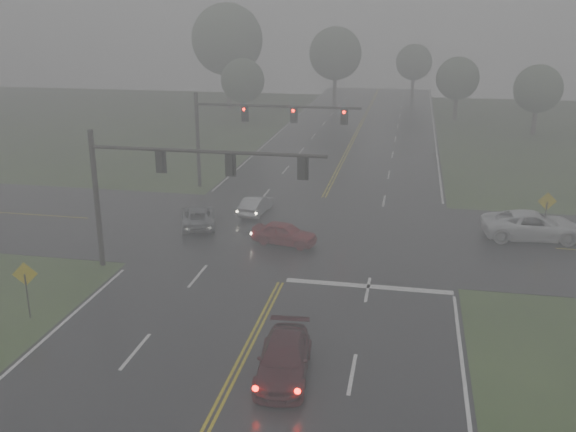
% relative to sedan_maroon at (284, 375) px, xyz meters
% --- Properties ---
extents(main_road, '(18.00, 160.00, 0.02)m').
position_rel_sedan_maroon_xyz_m(main_road, '(-1.90, 14.56, 0.00)').
color(main_road, black).
rests_on(main_road, ground).
extents(cross_street, '(120.00, 14.00, 0.02)m').
position_rel_sedan_maroon_xyz_m(cross_street, '(-1.90, 16.56, 0.00)').
color(cross_street, black).
rests_on(cross_street, ground).
extents(stop_bar, '(8.50, 0.50, 0.01)m').
position_rel_sedan_maroon_xyz_m(stop_bar, '(2.60, 8.96, 0.00)').
color(stop_bar, silver).
rests_on(stop_bar, ground).
extents(sedan_maroon, '(2.32, 4.91, 1.38)m').
position_rel_sedan_maroon_xyz_m(sedan_maroon, '(0.00, 0.00, 0.00)').
color(sedan_maroon, '#3A0A12').
rests_on(sedan_maroon, ground).
extents(sedan_red, '(4.18, 2.32, 1.34)m').
position_rel_sedan_maroon_xyz_m(sedan_red, '(-2.84, 14.25, 0.00)').
color(sedan_red, maroon).
rests_on(sedan_red, ground).
extents(sedan_silver, '(1.75, 3.89, 1.24)m').
position_rel_sedan_maroon_xyz_m(sedan_silver, '(-5.95, 19.80, 0.00)').
color(sedan_silver, '#A7A9AE').
rests_on(sedan_silver, ground).
extents(car_grey, '(3.49, 4.99, 1.27)m').
position_rel_sedan_maroon_xyz_m(car_grey, '(-9.05, 16.47, 0.00)').
color(car_grey, slate).
rests_on(car_grey, ground).
extents(pickup_white, '(6.31, 3.35, 1.69)m').
position_rel_sedan_maroon_xyz_m(pickup_white, '(11.98, 18.12, 0.00)').
color(pickup_white, silver).
rests_on(pickup_white, ground).
extents(signal_gantry_near, '(12.60, 0.33, 7.56)m').
position_rel_sedan_maroon_xyz_m(signal_gantry_near, '(-8.29, 9.11, 5.28)').
color(signal_gantry_near, black).
rests_on(signal_gantry_near, ground).
extents(signal_gantry_far, '(12.85, 0.38, 7.44)m').
position_rel_sedan_maroon_xyz_m(signal_gantry_far, '(-8.16, 25.93, 5.22)').
color(signal_gantry_far, black).
rests_on(signal_gantry_far, ground).
extents(sign_diamond_west, '(1.10, 0.33, 2.72)m').
position_rel_sedan_maroon_xyz_m(sign_diamond_west, '(-12.44, 2.57, 1.83)').
color(sign_diamond_west, black).
rests_on(sign_diamond_west, ground).
extents(sign_diamond_east, '(1.16, 0.26, 2.81)m').
position_rel_sedan_maroon_xyz_m(sign_diamond_east, '(12.78, 18.89, 1.90)').
color(sign_diamond_east, black).
rests_on(sign_diamond_east, ground).
extents(tree_nw_a, '(5.34, 5.34, 7.85)m').
position_rel_sedan_maroon_xyz_m(tree_nw_a, '(-16.32, 55.58, 5.16)').
color(tree_nw_a, '#342721').
rests_on(tree_nw_a, ground).
extents(tree_ne_a, '(5.37, 5.37, 7.89)m').
position_rel_sedan_maroon_xyz_m(tree_ne_a, '(9.56, 62.98, 5.19)').
color(tree_ne_a, '#342721').
rests_on(tree_ne_a, ground).
extents(tree_n_mid, '(7.60, 7.60, 11.17)m').
position_rel_sedan_maroon_xyz_m(tree_n_mid, '(-7.21, 73.47, 7.35)').
color(tree_n_mid, '#342721').
rests_on(tree_n_mid, ground).
extents(tree_e_near, '(5.29, 5.29, 7.77)m').
position_rel_sedan_maroon_xyz_m(tree_e_near, '(17.69, 54.12, 5.10)').
color(tree_e_near, '#342721').
rests_on(tree_e_near, ground).
extents(tree_nw_b, '(9.79, 9.79, 14.38)m').
position_rel_sedan_maroon_xyz_m(tree_nw_b, '(-21.37, 66.59, 9.47)').
color(tree_nw_b, '#342721').
rests_on(tree_nw_b, ground).
extents(tree_n_far, '(5.68, 5.68, 8.34)m').
position_rel_sedan_maroon_xyz_m(tree_n_far, '(4.00, 83.93, 5.48)').
color(tree_n_far, '#342721').
rests_on(tree_n_far, ground).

